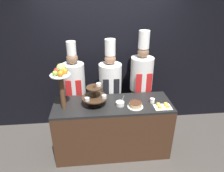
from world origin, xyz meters
The scene contains 12 objects.
ground_plane centered at (0.00, 0.00, 0.00)m, with size 14.00×14.00×0.00m, color #47423D.
wall_back centered at (0.00, 1.23, 1.40)m, with size 10.00×0.06×2.80m.
buffet_counter centered at (0.00, 0.32, 0.46)m, with size 1.81×0.64×0.91m.
tiered_stand centered at (-0.27, 0.30, 1.08)m, with size 0.38×0.38×0.34m.
fruit_pedestal centered at (-0.72, 0.28, 1.38)m, with size 0.28×0.28×0.67m.
cake_round centered at (0.33, 0.19, 0.95)m, with size 0.23×0.23×0.08m.
cup_white centered at (0.61, 0.29, 0.95)m, with size 0.07×0.07×0.07m.
cake_square_tray centered at (0.73, 0.14, 0.93)m, with size 0.26×0.18×0.05m.
serving_bowl_near centered at (0.11, 0.25, 0.94)m, with size 0.13×0.13×0.16m.
chef_left centered at (-0.61, 0.85, 0.95)m, with size 0.37×0.37×1.76m.
chef_center_left centered at (0.01, 0.85, 0.95)m, with size 0.39×0.39×1.78m.
chef_center_right centered at (0.56, 0.85, 1.02)m, with size 0.39×0.39×1.91m.
Camera 1 is at (-0.27, -2.30, 2.48)m, focal length 32.00 mm.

